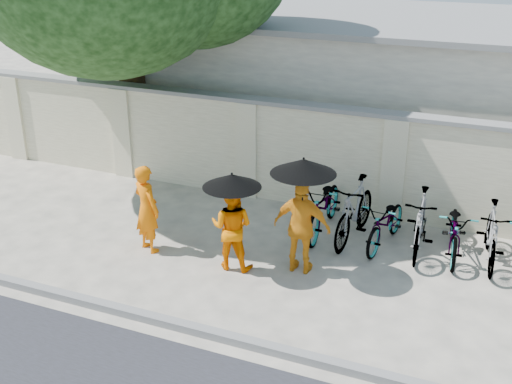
% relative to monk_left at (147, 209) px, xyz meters
% --- Properties ---
extents(ground, '(80.00, 80.00, 0.00)m').
position_rel_monk_left_xyz_m(ground, '(1.63, -0.20, -0.78)').
color(ground, beige).
extents(kerb, '(40.00, 0.16, 0.12)m').
position_rel_monk_left_xyz_m(kerb, '(1.63, -1.90, -0.72)').
color(kerb, slate).
rests_on(kerb, ground).
extents(compound_wall, '(20.00, 0.30, 2.00)m').
position_rel_monk_left_xyz_m(compound_wall, '(2.63, 3.00, 0.22)').
color(compound_wall, '#F1E7C2').
rests_on(compound_wall, ground).
extents(building_behind, '(14.00, 6.00, 3.20)m').
position_rel_monk_left_xyz_m(building_behind, '(3.63, 6.80, 0.82)').
color(building_behind, beige).
rests_on(building_behind, ground).
extents(monk_left, '(0.68, 0.58, 1.57)m').
position_rel_monk_left_xyz_m(monk_left, '(0.00, 0.00, 0.00)').
color(monk_left, orange).
rests_on(monk_left, ground).
extents(monk_center, '(0.76, 0.61, 1.47)m').
position_rel_monk_left_xyz_m(monk_center, '(1.60, 0.01, -0.05)').
color(monk_center, '#FF7700').
rests_on(monk_center, ground).
extents(parasol_center, '(0.94, 0.94, 0.86)m').
position_rel_monk_left_xyz_m(parasol_center, '(1.65, -0.07, 0.80)').
color(parasol_center, black).
rests_on(parasol_center, ground).
extents(monk_right, '(0.95, 0.41, 1.61)m').
position_rel_monk_left_xyz_m(monk_right, '(2.70, 0.32, 0.02)').
color(monk_right, orange).
rests_on(monk_right, ground).
extents(parasol_right, '(1.03, 1.03, 1.07)m').
position_rel_monk_left_xyz_m(parasol_right, '(2.72, 0.24, 1.09)').
color(parasol_right, black).
rests_on(parasol_right, ground).
extents(bike_0, '(0.76, 1.99, 1.03)m').
position_rel_monk_left_xyz_m(bike_0, '(2.61, 1.86, -0.27)').
color(bike_0, gray).
rests_on(bike_0, ground).
extents(bike_1, '(0.70, 1.94, 1.14)m').
position_rel_monk_left_xyz_m(bike_1, '(3.20, 1.76, -0.21)').
color(bike_1, gray).
rests_on(bike_1, ground).
extents(bike_2, '(0.81, 1.74, 0.88)m').
position_rel_monk_left_xyz_m(bike_2, '(3.78, 1.75, -0.34)').
color(bike_2, gray).
rests_on(bike_2, ground).
extents(bike_3, '(0.64, 1.84, 1.09)m').
position_rel_monk_left_xyz_m(bike_3, '(4.36, 1.76, -0.24)').
color(bike_3, gray).
rests_on(bike_3, ground).
extents(bike_4, '(0.82, 1.81, 0.92)m').
position_rel_monk_left_xyz_m(bike_4, '(4.94, 1.85, -0.32)').
color(bike_4, gray).
rests_on(bike_4, ground).
extents(bike_5, '(0.68, 1.76, 1.03)m').
position_rel_monk_left_xyz_m(bike_5, '(5.52, 1.81, -0.27)').
color(bike_5, gray).
rests_on(bike_5, ground).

